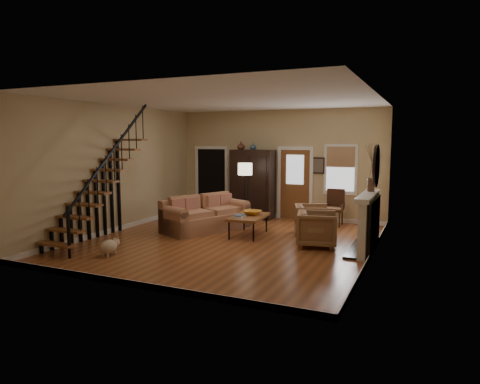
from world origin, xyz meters
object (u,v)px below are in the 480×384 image
at_px(armchair_right, 312,220).
at_px(armoire, 253,184).
at_px(coffee_table, 248,226).
at_px(armchair_left, 317,229).
at_px(sofa, 206,215).
at_px(side_chair, 334,208).
at_px(floor_lamp, 245,194).

bearing_deg(armchair_right, armoire, 35.87).
relative_size(coffee_table, armchair_left, 1.51).
relative_size(sofa, side_chair, 2.27).
bearing_deg(side_chair, armchair_left, -86.68).
height_order(sofa, coffee_table, sofa).
relative_size(armchair_left, floor_lamp, 0.50).
xyz_separation_m(armoire, coffee_table, (0.85, -2.33, -0.80)).
distance_m(sofa, floor_lamp, 1.40).
bearing_deg(armchair_right, floor_lamp, 56.89).
height_order(armoire, sofa, armoire).
distance_m(sofa, coffee_table, 1.27).
bearing_deg(side_chair, sofa, -145.17).
xyz_separation_m(armoire, sofa, (-0.41, -2.26, -0.62)).
relative_size(coffee_table, armchair_right, 1.54).
xyz_separation_m(sofa, side_chair, (2.96, 2.06, 0.08)).
bearing_deg(armoire, floor_lamp, -78.80).
bearing_deg(armoire, coffee_table, -70.04).
height_order(coffee_table, side_chair, side_chair).
distance_m(armoire, floor_lamp, 1.13).
distance_m(armchair_left, armchair_right, 1.18).
distance_m(armoire, side_chair, 2.61).
bearing_deg(armchair_left, armoire, 30.79).
distance_m(armchair_right, side_chair, 1.45).
height_order(coffee_table, floor_lamp, floor_lamp).
xyz_separation_m(sofa, floor_lamp, (0.63, 1.16, 0.45)).
bearing_deg(armoire, side_chair, -4.48).
distance_m(coffee_table, armchair_right, 1.62).
bearing_deg(side_chair, floor_lamp, -159.02).
xyz_separation_m(armoire, armchair_left, (2.70, -2.73, -0.65)).
height_order(armoire, armchair_left, armoire).
height_order(coffee_table, armchair_right, armchair_right).
bearing_deg(armchair_left, sofa, 67.54).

